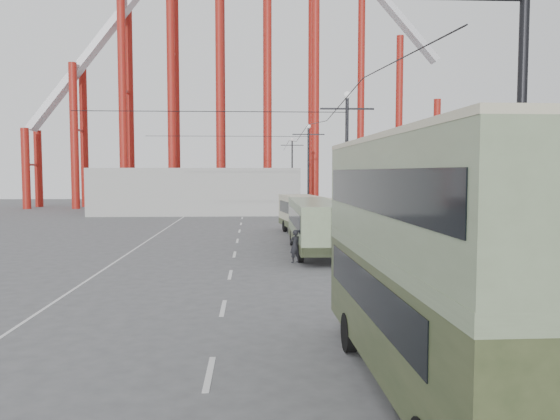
{
  "coord_description": "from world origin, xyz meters",
  "views": [
    {
      "loc": [
        -0.01,
        -14.18,
        4.59
      ],
      "look_at": [
        1.15,
        8.49,
        3.0
      ],
      "focal_mm": 35.0,
      "sensor_mm": 36.0,
      "label": 1
    }
  ],
  "objects": [
    {
      "name": "lamp_post_near",
      "position": [
        5.6,
        -3.0,
        7.86
      ],
      "size": [
        3.2,
        0.44,
        10.8
      ],
      "color": "black",
      "rests_on": "ground"
    },
    {
      "name": "double_decker_bus",
      "position": [
        3.62,
        -3.4,
        2.99
      ],
      "size": [
        2.66,
        9.97,
        5.33
      ],
      "rotation": [
        0.0,
        0.0,
        0.01
      ],
      "color": "#303B20",
      "rests_on": "ground"
    },
    {
      "name": "lamp_post_mid",
      "position": [
        5.6,
        18.0,
        4.68
      ],
      "size": [
        3.2,
        0.44,
        9.32
      ],
      "color": "black",
      "rests_on": "ground"
    },
    {
      "name": "fairground_shed",
      "position": [
        -6.0,
        47.0,
        2.5
      ],
      "size": [
        22.0,
        10.0,
        5.0
      ],
      "primitive_type": "cube",
      "color": "#A2A29D",
      "rests_on": "ground"
    },
    {
      "name": "road_markings",
      "position": [
        -0.86,
        19.7,
        0.01
      ],
      "size": [
        12.52,
        120.0,
        0.01
      ],
      "color": "silver",
      "rests_on": "ground"
    },
    {
      "name": "single_decker_green",
      "position": [
        3.53,
        16.57,
        1.65
      ],
      "size": [
        2.47,
        10.35,
        2.92
      ],
      "rotation": [
        0.0,
        0.0,
        -0.01
      ],
      "color": "#6D7D5B",
      "rests_on": "ground"
    },
    {
      "name": "roller_coaster",
      "position": [
        -2.49,
        56.89,
        22.92
      ],
      "size": [
        52.95,
        5.0,
        55.48
      ],
      "color": "maroon",
      "rests_on": "ground"
    },
    {
      "name": "pedestrian",
      "position": [
        2.14,
        13.06,
        0.84
      ],
      "size": [
        0.73,
        0.67,
        1.68
      ],
      "primitive_type": "imported",
      "rotation": [
        0.0,
        0.0,
        3.72
      ],
      "color": "black",
      "rests_on": "ground"
    },
    {
      "name": "lamp_post_far",
      "position": [
        5.6,
        40.0,
        4.68
      ],
      "size": [
        3.2,
        0.44,
        9.32
      ],
      "color": "black",
      "rests_on": "ground"
    },
    {
      "name": "single_decker_cream",
      "position": [
        3.86,
        25.03,
        1.58
      ],
      "size": [
        3.51,
        9.27,
        2.81
      ],
      "rotation": [
        0.0,
        0.0,
        0.14
      ],
      "color": "#BCB797",
      "rests_on": "ground"
    },
    {
      "name": "ground",
      "position": [
        0.0,
        0.0,
        0.0
      ],
      "size": [
        160.0,
        160.0,
        0.0
      ],
      "primitive_type": "plane",
      "color": "#505053",
      "rests_on": "ground"
    },
    {
      "name": "lamp_post_distant",
      "position": [
        5.6,
        62.0,
        4.68
      ],
      "size": [
        3.2,
        0.44,
        9.32
      ],
      "color": "black",
      "rests_on": "ground"
    }
  ]
}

